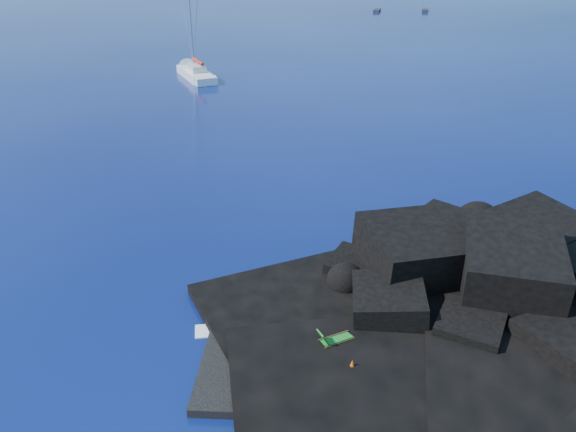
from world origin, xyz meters
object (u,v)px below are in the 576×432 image
at_px(distant_boat_a, 377,12).
at_px(distant_boat_b, 425,11).
at_px(sunbather, 314,341).
at_px(sailboat, 196,78).
at_px(marker_cone, 352,366).
at_px(deck_chair, 337,335).

bearing_deg(distant_boat_a, distant_boat_b, 15.81).
height_order(sunbather, distant_boat_a, sunbather).
height_order(distant_boat_a, distant_boat_b, distant_boat_b).
xyz_separation_m(sunbather, distant_boat_b, (36.82, 119.74, -0.53)).
distance_m(sailboat, distant_boat_a, 77.71).
xyz_separation_m(marker_cone, distant_boat_b, (35.54, 121.39, -0.62)).
height_order(sailboat, deck_chair, sailboat).
bearing_deg(marker_cone, distant_boat_b, 73.68).
bearing_deg(sunbather, sailboat, 113.69).
distance_m(sailboat, marker_cone, 53.58).
distance_m(sunbather, distant_boat_b, 125.28).
bearing_deg(distant_boat_b, marker_cone, -91.61).
bearing_deg(sunbather, distant_boat_a, 90.79).
relative_size(sailboat, sunbather, 7.13).
bearing_deg(distant_boat_b, sunbather, -92.39).
bearing_deg(marker_cone, sunbather, 127.84).
distance_m(marker_cone, distant_boat_b, 126.49).
bearing_deg(marker_cone, distant_boat_a, 78.74).
height_order(deck_chair, marker_cone, deck_chair).
relative_size(deck_chair, distant_boat_b, 0.32).
distance_m(sunbather, distant_boat_a, 122.69).
bearing_deg(deck_chair, marker_cone, -99.57).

